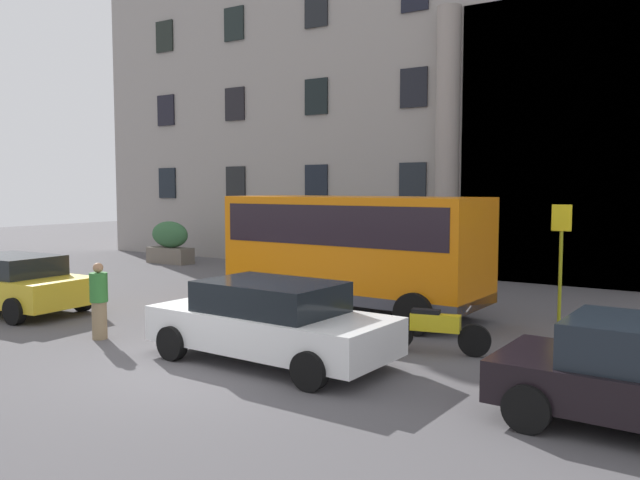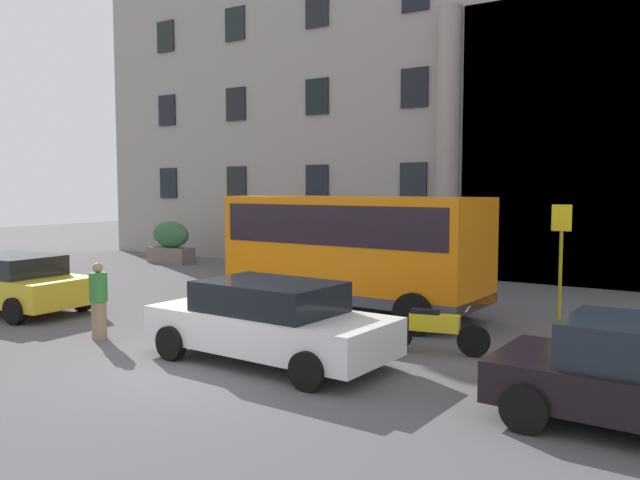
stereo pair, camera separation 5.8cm
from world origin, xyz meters
name	(u,v)px [view 1 (the left image)]	position (x,y,z in m)	size (l,w,h in m)	color
ground_plane	(199,371)	(0.00, 0.00, -0.06)	(80.00, 64.00, 0.12)	#524F52
office_building_facade	(512,75)	(0.01, 17.47, 7.46)	(35.78, 9.65, 14.92)	gray
orange_minibus	(354,245)	(-0.09, 5.50, 1.70)	(6.41, 2.75, 2.87)	orange
bus_stop_sign	(561,250)	(4.32, 7.26, 1.67)	(0.44, 0.08, 2.71)	#999E18
hedge_planter_far_west	(319,257)	(-4.15, 10.14, 0.73)	(2.02, 0.72, 1.51)	slate
hedge_planter_entrance_right	(260,250)	(-7.30, 10.89, 0.76)	(1.78, 0.99, 1.58)	#656C59
hedge_planter_west	(170,243)	(-11.69, 10.55, 0.83)	(2.00, 0.77, 1.71)	#6A6156
parked_sedan_second	(271,321)	(0.83, 0.96, 0.74)	(4.55, 2.18, 1.44)	white
parked_coupe_end	(12,283)	(-7.37, 1.11, 0.73)	(4.31, 2.22, 1.41)	gold
motorcycle_near_kerb	(433,329)	(2.99, 3.11, 0.46)	(2.02, 0.68, 0.89)	black
pedestrian_woman_with_bag	(99,301)	(-3.16, 0.43, 0.79)	(0.36, 0.36, 1.57)	#836D4E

